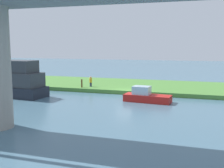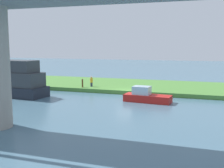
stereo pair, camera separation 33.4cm
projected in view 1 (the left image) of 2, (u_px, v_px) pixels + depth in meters
name	position (u px, v px, depth m)	size (l,w,h in m)	color
ground_plane	(125.00, 95.00, 34.41)	(160.00, 160.00, 0.00)	#476B7F
grassy_bank	(136.00, 86.00, 40.03)	(80.00, 12.00, 0.50)	#4C8438
person_on_bank	(91.00, 81.00, 37.76)	(0.51, 0.51, 1.39)	#2D334C
mooring_post	(82.00, 83.00, 37.02)	(0.20, 0.20, 1.09)	brown
motorboat_red	(12.00, 82.00, 33.42)	(9.43, 3.88, 4.70)	#1E232D
houseboat_blue	(146.00, 96.00, 30.14)	(5.15, 2.25, 1.67)	red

